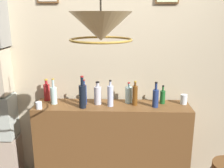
# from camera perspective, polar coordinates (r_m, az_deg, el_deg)

# --- Properties ---
(panelled_rear_partition) EXTENTS (3.15, 0.15, 2.72)m
(panelled_rear_partition) POSITION_cam_1_polar(r_m,az_deg,el_deg) (2.92, 0.24, 5.15)
(panelled_rear_partition) COLOR #BCAD8E
(panelled_rear_partition) RESTS_ON ground
(bar_shelf_unit) EXTENTS (1.69, 0.39, 1.00)m
(bar_shelf_unit) POSITION_cam_1_polar(r_m,az_deg,el_deg) (2.98, 0.04, -13.75)
(bar_shelf_unit) COLOR brown
(bar_shelf_unit) RESTS_ON ground
(liquor_bottle_mezcal) EXTENTS (0.07, 0.07, 0.28)m
(liquor_bottle_mezcal) POSITION_cam_1_polar(r_m,az_deg,el_deg) (2.85, -12.92, -2.36)
(liquor_bottle_mezcal) COLOR #ABCDC9
(liquor_bottle_mezcal) RESTS_ON bar_shelf_unit
(liquor_bottle_vermouth) EXTENTS (0.07, 0.07, 0.25)m
(liquor_bottle_vermouth) POSITION_cam_1_polar(r_m,az_deg,el_deg) (2.98, -14.40, -1.68)
(liquor_bottle_vermouth) COLOR maroon
(liquor_bottle_vermouth) RESTS_ON bar_shelf_unit
(liquor_bottle_gin) EXTENTS (0.06, 0.06, 0.21)m
(liquor_bottle_gin) POSITION_cam_1_polar(r_m,az_deg,el_deg) (2.85, 11.27, -2.81)
(liquor_bottle_gin) COLOR #1A5923
(liquor_bottle_gin) RESTS_ON bar_shelf_unit
(liquor_bottle_amaro) EXTENTS (0.06, 0.06, 0.29)m
(liquor_bottle_amaro) POSITION_cam_1_polar(r_m,az_deg,el_deg) (2.70, -0.38, -2.62)
(liquor_bottle_amaro) COLOR #B1BBDD
(liquor_bottle_amaro) RESTS_ON bar_shelf_unit
(liquor_bottle_rye) EXTENTS (0.07, 0.07, 0.34)m
(liquor_bottle_rye) POSITION_cam_1_polar(r_m,az_deg,el_deg) (2.67, -6.64, -2.60)
(liquor_bottle_rye) COLOR black
(liquor_bottle_rye) RESTS_ON bar_shelf_unit
(liquor_bottle_rum) EXTENTS (0.05, 0.05, 0.28)m
(liquor_bottle_rum) POSITION_cam_1_polar(r_m,az_deg,el_deg) (2.77, -6.22, -2.32)
(liquor_bottle_rum) COLOR navy
(liquor_bottle_rum) RESTS_ON bar_shelf_unit
(liquor_bottle_sherry) EXTENTS (0.06, 0.06, 0.27)m
(liquor_bottle_sherry) POSITION_cam_1_polar(r_m,az_deg,el_deg) (2.75, 5.16, -2.49)
(liquor_bottle_sherry) COLOR brown
(liquor_bottle_sherry) RESTS_ON bar_shelf_unit
(liquor_bottle_tequila) EXTENTS (0.08, 0.08, 0.25)m
(liquor_bottle_tequila) POSITION_cam_1_polar(r_m,az_deg,el_deg) (2.77, -3.22, -2.43)
(liquor_bottle_tequila) COLOR #BBB9C4
(liquor_bottle_tequila) RESTS_ON bar_shelf_unit
(liquor_bottle_vodka) EXTENTS (0.06, 0.06, 0.27)m
(liquor_bottle_vodka) POSITION_cam_1_polar(r_m,az_deg,el_deg) (2.72, 9.73, -3.03)
(liquor_bottle_vodka) COLOR navy
(liquor_bottle_vodka) RESTS_ON bar_shelf_unit
(liquor_bottle_brandy) EXTENTS (0.08, 0.08, 0.23)m
(liquor_bottle_brandy) POSITION_cam_1_polar(r_m,az_deg,el_deg) (2.82, 3.75, -2.39)
(liquor_bottle_brandy) COLOR #ADD9DB
(liquor_bottle_brandy) RESTS_ON bar_shelf_unit
(glass_tumbler_rocks) EXTENTS (0.07, 0.07, 0.11)m
(glass_tumbler_rocks) POSITION_cam_1_polar(r_m,az_deg,el_deg) (2.89, 15.78, -3.31)
(glass_tumbler_rocks) COLOR silver
(glass_tumbler_rocks) RESTS_ON bar_shelf_unit
(glass_tumbler_highball) EXTENTS (0.07, 0.07, 0.07)m
(glass_tumbler_highball) POSITION_cam_1_polar(r_m,az_deg,el_deg) (2.76, -16.08, -4.61)
(glass_tumbler_highball) COLOR silver
(glass_tumbler_highball) RESTS_ON bar_shelf_unit
(pendant_lamp) EXTENTS (0.44, 0.44, 0.53)m
(pendant_lamp) POSITION_cam_1_polar(r_m,az_deg,el_deg) (1.77, -2.50, 12.60)
(pendant_lamp) COLOR beige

